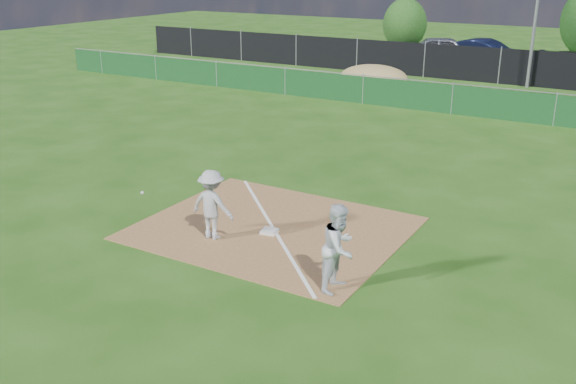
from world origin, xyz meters
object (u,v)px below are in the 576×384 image
at_px(first_base, 269,231).
at_px(runner, 339,248).
at_px(light_pole, 537,4).
at_px(car_left, 446,50).
at_px(tree_left, 405,24).
at_px(play_at_first, 212,205).
at_px(car_mid, 485,54).

relative_size(first_base, runner, 0.20).
height_order(light_pole, runner, light_pole).
bearing_deg(runner, car_left, 14.22).
xyz_separation_m(light_pole, tree_left, (-10.25, 9.66, -2.16)).
bearing_deg(car_left, play_at_first, 168.30).
bearing_deg(first_base, light_pole, 86.34).
distance_m(play_at_first, runner, 3.59).
height_order(car_mid, tree_left, tree_left).
xyz_separation_m(play_at_first, car_left, (-3.45, 28.08, 0.02)).
bearing_deg(first_base, runner, -31.52).
height_order(first_base, car_left, car_left).
xyz_separation_m(first_base, car_mid, (-2.08, 27.27, 0.76)).
height_order(play_at_first, runner, runner).
distance_m(first_base, runner, 3.12).
bearing_deg(tree_left, play_at_first, -76.39).
xyz_separation_m(light_pole, first_base, (-1.41, -21.99, -3.94)).
bearing_deg(runner, car_mid, 9.74).
distance_m(light_pole, first_base, 22.39).
relative_size(light_pole, first_base, 22.75).
height_order(play_at_first, car_mid, play_at_first).
distance_m(car_left, tree_left, 6.37).
bearing_deg(play_at_first, tree_left, 103.61).
bearing_deg(first_base, tree_left, 105.60).
xyz_separation_m(car_mid, tree_left, (-6.76, 4.38, 1.02)).
bearing_deg(first_base, car_left, 99.20).
bearing_deg(car_mid, light_pole, -134.12).
distance_m(first_base, play_at_first, 1.52).
bearing_deg(runner, light_pole, 3.40).
height_order(light_pole, tree_left, light_pole).
distance_m(runner, car_mid, 29.22).
bearing_deg(light_pole, car_mid, 123.46).
height_order(light_pole, car_left, light_pole).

